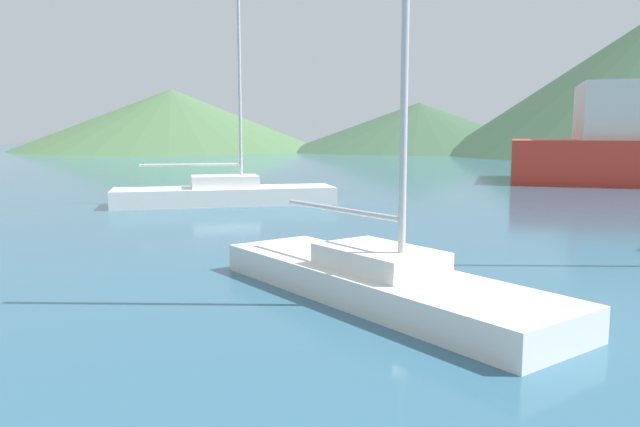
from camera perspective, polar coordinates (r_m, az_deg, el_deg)
name	(u,v)px	position (r m, az deg, el deg)	size (l,w,h in m)	color
sailboat_inner	(379,278)	(10.63, 5.43, -5.86)	(7.00, 5.30, 7.82)	white
sailboat_outer	(225,193)	(24.55, -8.67, 1.84)	(8.19, 6.65, 8.08)	white
hill_west	(172,120)	(99.74, -13.39, 8.34)	(46.99, 46.99, 9.30)	#476B42
hill_central	(419,127)	(93.91, 9.04, 7.83)	(39.56, 39.56, 7.08)	#38563D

